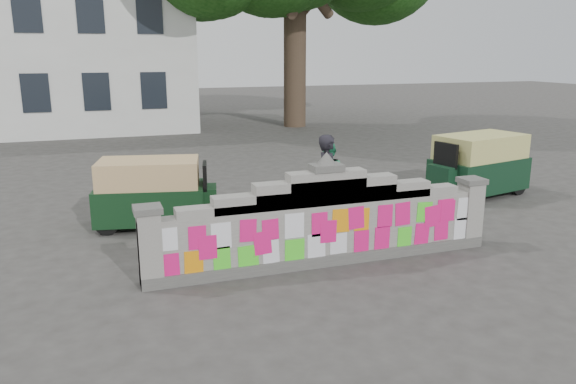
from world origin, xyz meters
The scene contains 8 objects.
ground centered at (0.00, 0.00, 0.00)m, with size 100.00×100.00×0.00m, color #383533.
parapet_wall centered at (0.00, -0.01, 0.75)m, with size 6.48×0.44×2.01m.
building centered at (-7.00, 21.98, 4.01)m, with size 16.00×10.00×8.90m.
cyclist_bike centered at (0.68, 1.50, 0.54)m, with size 0.71×2.05×1.08m, color black.
cyclist_rider centered at (0.68, 1.50, 0.91)m, with size 0.67×0.44×1.82m, color black.
pedestrian centered at (1.39, 3.09, 0.81)m, with size 0.79×0.62×1.63m, color #299762.
rickshaw_left centered at (-2.60, 3.25, 0.75)m, with size 2.71×1.66×1.45m.
rickshaw_right centered at (5.64, 3.18, 0.83)m, with size 2.97×1.85×1.59m.
Camera 1 is at (-3.74, -8.65, 3.67)m, focal length 35.00 mm.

